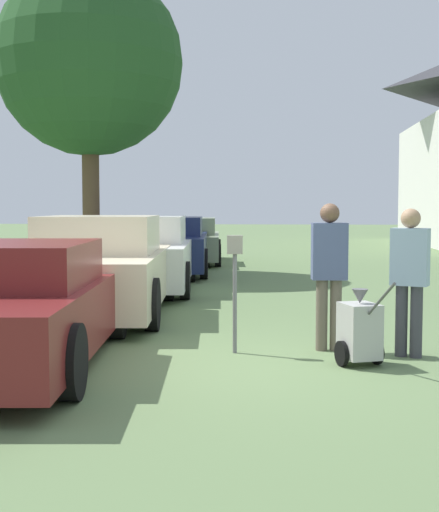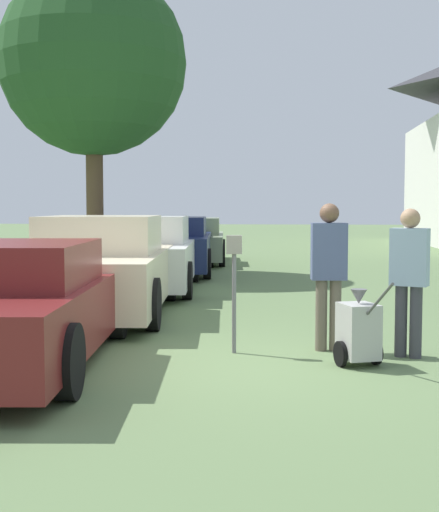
# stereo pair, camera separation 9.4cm
# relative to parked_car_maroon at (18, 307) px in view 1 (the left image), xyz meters

# --- Properties ---
(ground_plane) EXTENTS (120.00, 120.00, 0.00)m
(ground_plane) POSITION_rel_parked_car_maroon_xyz_m (2.25, 0.25, -0.64)
(ground_plane) COLOR #607A4C
(parked_car_maroon) EXTENTS (2.27, 4.96, 1.36)m
(parked_car_maroon) POSITION_rel_parked_car_maroon_xyz_m (0.00, 0.00, 0.00)
(parked_car_maroon) COLOR maroon
(parked_car_maroon) RESTS_ON ground_plane
(parked_car_cream) EXTENTS (2.43, 5.27, 1.59)m
(parked_car_cream) POSITION_rel_parked_car_maroon_xyz_m (0.00, 3.67, 0.10)
(parked_car_cream) COLOR beige
(parked_car_cream) RESTS_ON ground_plane
(parked_car_white) EXTENTS (2.42, 5.13, 1.54)m
(parked_car_white) POSITION_rel_parked_car_maroon_xyz_m (0.00, 7.02, 0.07)
(parked_car_white) COLOR silver
(parked_car_white) RESTS_ON ground_plane
(parked_car_navy) EXTENTS (2.32, 5.37, 1.46)m
(parked_car_navy) POSITION_rel_parked_car_maroon_xyz_m (-0.00, 10.82, 0.05)
(parked_car_navy) COLOR #19234C
(parked_car_navy) RESTS_ON ground_plane
(parked_car_sage) EXTENTS (2.35, 4.87, 1.39)m
(parked_car_sage) POSITION_rel_parked_car_maroon_xyz_m (0.00, 14.19, 0.00)
(parked_car_sage) COLOR gray
(parked_car_sage) RESTS_ON ground_plane
(parking_meter) EXTENTS (0.18, 0.09, 1.40)m
(parking_meter) POSITION_rel_parked_car_maroon_xyz_m (2.34, 0.83, 0.33)
(parking_meter) COLOR slate
(parking_meter) RESTS_ON ground_plane
(person_worker) EXTENTS (0.44, 0.25, 1.78)m
(person_worker) POSITION_rel_parked_car_maroon_xyz_m (3.46, 1.08, 0.38)
(person_worker) COLOR #665B4C
(person_worker) RESTS_ON ground_plane
(person_supervisor) EXTENTS (0.47, 0.36, 1.72)m
(person_supervisor) POSITION_rel_parked_car_maroon_xyz_m (4.36, 0.78, 0.34)
(person_supervisor) COLOR #3F3F47
(person_supervisor) RESTS_ON ground_plane
(equipment_cart) EXTENTS (0.55, 0.99, 1.00)m
(equipment_cart) POSITION_rel_parked_car_maroon_xyz_m (3.74, 0.29, -0.26)
(equipment_cart) COLOR #B2B2AD
(equipment_cart) RESTS_ON ground_plane
(shade_tree) EXTENTS (4.79, 4.79, 7.82)m
(shade_tree) POSITION_rel_parked_car_maroon_xyz_m (-2.04, 10.53, 4.76)
(shade_tree) COLOR brown
(shade_tree) RESTS_ON ground_plane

